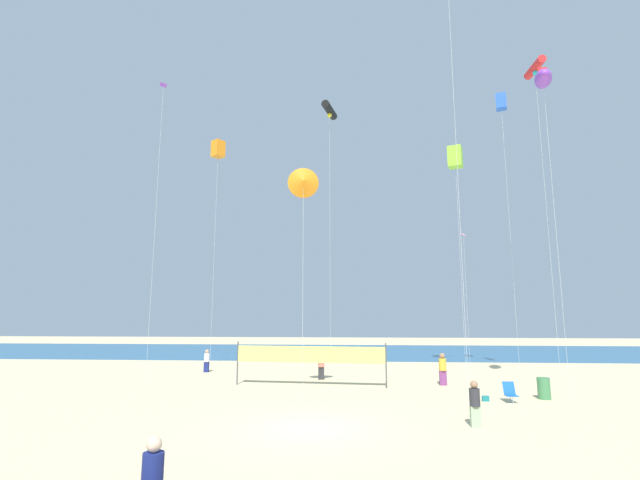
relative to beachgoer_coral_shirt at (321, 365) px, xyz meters
name	(u,v)px	position (x,y,z in m)	size (l,w,h in m)	color
ground_plane	(309,428)	(0.31, -11.86, -0.88)	(120.00, 120.00, 0.00)	beige
ocean_band	(336,351)	(0.31, 20.42, -0.87)	(120.00, 20.00, 0.01)	#28608C
beachgoer_coral_shirt	(321,365)	(0.00, 0.00, 0.00)	(0.38, 0.38, 1.64)	#2D2D33
beachgoer_mustard_shirt	(443,368)	(7.02, -1.81, 0.07)	(0.41, 0.41, 1.78)	#7A3872
beachgoer_white_shirt	(207,360)	(-8.13, 2.90, -0.06)	(0.35, 0.35, 1.53)	navy
beachgoer_charcoal_shirt	(475,402)	(6.24, -11.37, -0.01)	(0.37, 0.37, 1.62)	#99B28C
folding_beach_chair	(510,392)	(9.09, -6.57, -0.41)	(0.52, 0.65, 0.89)	#1959B2
trash_barrel	(544,388)	(10.96, -5.68, -0.39)	(0.58, 0.58, 0.98)	#3F7F4C
volleyball_net	(310,356)	(-0.46, -2.69, 0.76)	(8.49, 0.82, 2.40)	#4C4C51
beach_handbag	(486,399)	(8.02, -6.40, -0.76)	(0.30, 0.15, 0.24)	#19727A
kite_violet_inflatable	(543,79)	(12.18, -5.61, 15.41)	(1.67, 2.67, 16.96)	silver
kite_pink_diamond	(464,239)	(11.05, 7.97, 9.03)	(0.53, 0.53, 10.45)	silver
kite_orange_box	(218,149)	(-8.36, 4.42, 15.79)	(1.13, 1.13, 17.33)	silver
kite_red_tube	(535,69)	(13.41, -1.91, 18.11)	(0.58, 2.08, 19.31)	silver
kite_orange_delta	(303,182)	(-0.41, -7.32, 9.51)	(1.58, 0.66, 11.16)	silver
kite_violet_diamond	(162,104)	(-9.87, -2.64, 16.14)	(0.49, 0.50, 18.46)	silver
kite_black_tube	(329,111)	(0.48, 2.07, 17.60)	(1.07, 2.30, 18.81)	silver
kite_blue_box	(501,103)	(12.44, 1.51, 17.58)	(0.86, 0.86, 19.04)	silver
kite_lime_box	(455,157)	(9.58, 3.45, 14.37)	(1.24, 1.24, 16.02)	silver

